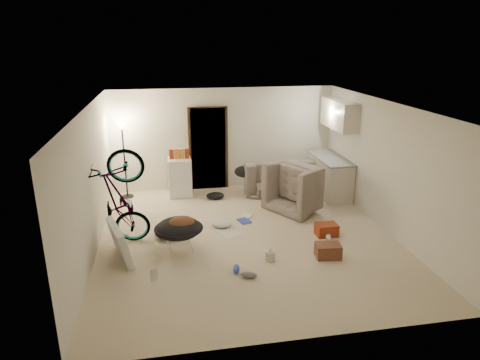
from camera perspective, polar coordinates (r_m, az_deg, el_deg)
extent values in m
cube|color=beige|center=(8.27, 0.93, -7.67)|extent=(5.50, 6.00, 0.02)
cube|color=white|center=(7.51, 1.03, 9.88)|extent=(5.50, 6.00, 0.02)
cube|color=white|center=(10.66, -2.16, 5.52)|extent=(5.50, 0.02, 2.50)
cube|color=white|center=(5.10, 7.60, -9.49)|extent=(5.50, 0.02, 2.50)
cube|color=white|center=(7.77, -19.41, -0.45)|extent=(0.02, 6.00, 2.50)
cube|color=white|center=(8.74, 19.04, 1.62)|extent=(0.02, 6.00, 2.50)
cube|color=black|center=(10.63, -4.25, 4.17)|extent=(0.85, 0.10, 2.04)
cube|color=#352312|center=(10.60, -4.23, 4.13)|extent=(0.97, 0.04, 2.10)
cylinder|color=black|center=(10.61, -14.74, -2.11)|extent=(0.28, 0.28, 0.03)
cylinder|color=black|center=(10.36, -15.11, 2.22)|extent=(0.04, 0.04, 1.70)
cone|color=#FFE0A5|center=(10.16, -15.52, 6.93)|extent=(0.24, 0.24, 0.18)
cube|color=beige|center=(10.55, 11.87, 0.43)|extent=(0.60, 1.50, 0.88)
cube|color=gray|center=(10.42, 12.04, 2.84)|extent=(0.64, 1.54, 0.04)
cube|color=beige|center=(10.25, 13.11, 8.53)|extent=(0.38, 1.40, 0.65)
imported|color=#323933|center=(10.67, 5.77, 0.12)|extent=(2.01, 0.79, 0.59)
imported|color=#323933|center=(9.66, 8.52, -1.41)|extent=(1.50, 1.55, 0.77)
imported|color=black|center=(8.07, -15.51, -5.12)|extent=(1.93, 0.94, 1.09)
imported|color=maroon|center=(7.00, -11.80, -13.09)|extent=(0.24, 0.25, 0.02)
cube|color=white|center=(10.34, -8.02, 0.38)|extent=(0.55, 0.55, 0.92)
cube|color=maroon|center=(10.18, -9.11, 3.23)|extent=(0.11, 0.08, 0.30)
cube|color=#CB6419|center=(10.18, -8.44, 3.26)|extent=(0.11, 0.08, 0.30)
cube|color=gold|center=(10.19, -7.76, 3.30)|extent=(0.11, 0.09, 0.30)
cube|color=maroon|center=(10.19, -7.09, 3.34)|extent=(0.10, 0.07, 0.30)
cylinder|color=silver|center=(7.74, -8.09, -8.02)|extent=(0.57, 0.57, 0.40)
ellipsoid|color=black|center=(7.64, -8.17, -6.38)|extent=(0.80, 0.80, 0.34)
torus|color=black|center=(7.64, -8.17, -6.38)|extent=(0.86, 0.86, 0.06)
ellipsoid|color=#57321E|center=(7.57, -7.82, -5.70)|extent=(0.57, 0.52, 0.22)
ellipsoid|color=black|center=(10.38, 0.76, 1.12)|extent=(0.65, 0.58, 0.28)
cube|color=silver|center=(7.63, -15.74, -7.99)|extent=(0.53, 0.99, 0.65)
cube|color=brown|center=(7.66, 11.65, -9.21)|extent=(0.46, 0.35, 0.24)
cube|color=maroon|center=(8.45, 11.45, -6.50)|extent=(0.40, 0.30, 0.23)
cylinder|color=beige|center=(7.44, 4.02, -10.06)|extent=(0.17, 0.17, 0.17)
cone|color=beige|center=(7.38, 4.04, -9.24)|extent=(0.09, 0.09, 0.07)
cube|color=beige|center=(8.44, -1.49, -6.99)|extent=(0.57, 0.64, 0.01)
cube|color=#334AB8|center=(8.91, 0.56, -5.49)|extent=(0.28, 0.33, 0.03)
cube|color=silver|center=(9.16, 0.82, -4.81)|extent=(0.32, 0.35, 0.03)
ellipsoid|color=#334AB8|center=(10.59, 2.59, -1.34)|extent=(0.28, 0.25, 0.10)
ellipsoid|color=slate|center=(10.12, 2.01, -2.30)|extent=(0.28, 0.23, 0.10)
ellipsoid|color=#334AB8|center=(7.11, -0.49, -11.77)|extent=(0.15, 0.28, 0.10)
ellipsoid|color=slate|center=(6.95, 1.17, -12.54)|extent=(0.29, 0.19, 0.10)
ellipsoid|color=white|center=(8.33, 11.69, -7.44)|extent=(0.18, 0.27, 0.09)
ellipsoid|color=black|center=(8.36, -9.38, -6.86)|extent=(0.57, 0.50, 0.18)
ellipsoid|color=black|center=(10.18, -3.33, -2.09)|extent=(0.46, 0.41, 0.13)
ellipsoid|color=silver|center=(8.68, -2.48, -5.83)|extent=(0.50, 0.46, 0.12)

